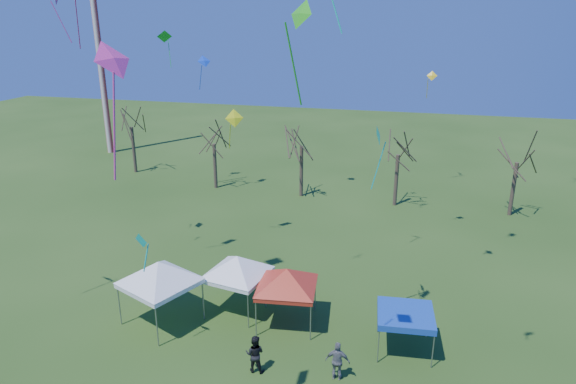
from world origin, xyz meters
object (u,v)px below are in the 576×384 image
object	(u,v)px
tent_white_west	(158,266)
tent_white_mid	(237,260)
tree_3	(399,136)
tree_1	(213,128)
person_grey	(338,361)
tree_2	(302,128)
radio_mast	(98,44)
tree_0	(130,110)
tent_red	(287,272)
tent_blue	(406,315)
tree_4	(520,143)
person_dark	(255,354)

from	to	relation	value
tent_white_west	tent_white_mid	bearing A→B (deg)	32.33
tree_3	tent_white_mid	distance (m)	20.72
tree_1	person_grey	world-z (taller)	tree_1
tree_2	radio_mast	bearing A→B (deg)	159.43
tree_0	person_grey	xyz separation A→B (m)	(25.59, -26.85, -5.54)
tent_white_mid	tent_white_west	bearing A→B (deg)	-147.67
tree_3	tree_0	bearing A→B (deg)	172.92
tent_white_west	tree_0	bearing A→B (deg)	122.69
tent_red	tree_1	bearing A→B (deg)	120.94
tree_0	tree_1	distance (m)	10.47
person_grey	tent_blue	bearing A→B (deg)	-134.06
tree_4	tent_white_west	world-z (taller)	tree_4
radio_mast	person_grey	xyz separation A→B (m)	(32.75, -33.47, -11.56)
tent_red	person_grey	size ratio (longest dim) A/B	2.22
radio_mast	tree_2	world-z (taller)	radio_mast
radio_mast	tent_red	size ratio (longest dim) A/B	5.96
tent_white_west	tent_red	distance (m)	6.66
tree_2	tree_3	size ratio (longest dim) A/B	1.03
person_dark	tent_red	bearing A→B (deg)	-99.05
tree_2	tent_white_west	bearing A→B (deg)	-97.08
radio_mast	person_dark	size ratio (longest dim) A/B	13.50
person_dark	person_grey	xyz separation A→B (m)	(3.77, 0.39, 0.02)
tree_4	person_grey	size ratio (longest dim) A/B	4.18
tree_4	tent_white_west	distance (m)	29.57
tree_1	tree_4	xyz separation A→B (m)	(26.12, -0.65, 0.27)
tent_blue	person_grey	bearing A→B (deg)	-133.59
tree_0	tent_red	xyz separation A→B (m)	(22.27, -23.07, -3.48)
tree_1	tent_white_west	xyz separation A→B (m)	(5.71, -21.88, -2.46)
tree_1	tent_white_mid	world-z (taller)	tree_1
person_grey	tent_white_mid	bearing A→B (deg)	-35.87
tent_white_mid	tree_4	bearing A→B (deg)	48.37
tree_0	tent_blue	bearing A→B (deg)	-40.09
tree_4	tent_white_west	bearing A→B (deg)	-133.87
tree_2	tree_4	distance (m)	17.73
radio_mast	tree_2	size ratio (longest dim) A/B	3.06
radio_mast	tree_1	size ratio (longest dim) A/B	3.31
tent_white_mid	tent_blue	size ratio (longest dim) A/B	1.45
tent_blue	tree_4	bearing A→B (deg)	69.19
tent_white_west	person_grey	world-z (taller)	tent_white_west
tree_3	person_dark	world-z (taller)	tree_3
tree_4	tent_white_west	xyz separation A→B (m)	(-20.41, -21.23, -2.73)
tree_1	tree_3	xyz separation A→B (m)	(16.80, -0.60, 0.29)
person_dark	tent_white_mid	bearing A→B (deg)	-65.58
tree_2	tent_white_mid	world-z (taller)	tree_2
radio_mast	tree_3	world-z (taller)	radio_mast
tent_blue	tree_0	bearing A→B (deg)	139.91
tree_1	tree_3	bearing A→B (deg)	-2.06
tent_white_west	tent_red	size ratio (longest dim) A/B	1.04
tree_4	tree_0	bearing A→B (deg)	174.66
tent_red	radio_mast	bearing A→B (deg)	134.75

